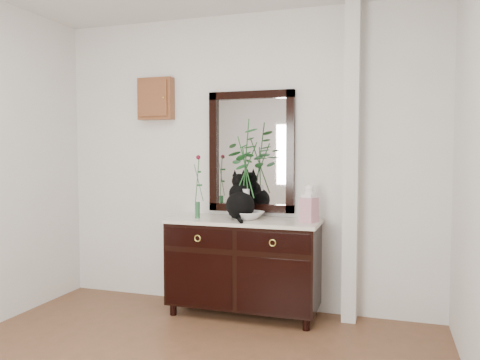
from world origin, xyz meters
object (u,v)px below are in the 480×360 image
(sideboard, at_px, (243,262))
(ginger_jar, at_px, (309,203))
(cat, at_px, (240,196))
(lotus_bowl, at_px, (246,215))

(sideboard, relative_size, ginger_jar, 4.05)
(cat, bearing_deg, lotus_bowl, -13.80)
(cat, relative_size, lotus_bowl, 1.41)
(lotus_bowl, height_order, ginger_jar, ginger_jar)
(cat, bearing_deg, sideboard, -24.23)
(lotus_bowl, bearing_deg, ginger_jar, 0.88)
(lotus_bowl, relative_size, ginger_jar, 0.88)
(lotus_bowl, xyz_separation_m, ginger_jar, (0.55, 0.01, 0.13))
(cat, height_order, lotus_bowl, cat)
(sideboard, xyz_separation_m, lotus_bowl, (0.02, 0.01, 0.41))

